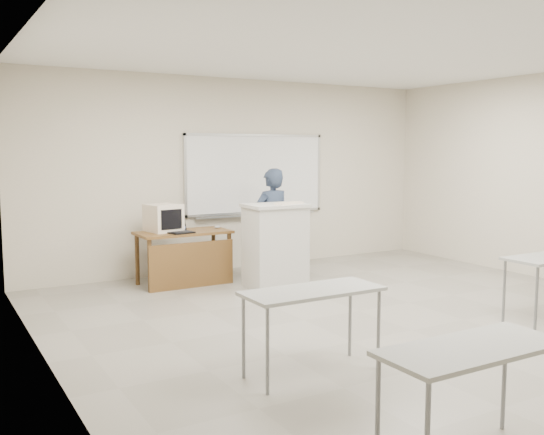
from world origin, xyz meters
TOP-DOWN VIEW (x-y plane):
  - floor at (0.00, 0.00)m, footprint 7.00×8.00m
  - whiteboard at (0.30, 3.97)m, footprint 2.48×0.10m
  - student_desks at (-0.00, -1.35)m, footprint 4.40×2.20m
  - instructor_desk at (-1.23, 3.19)m, footprint 1.30×0.65m
  - podium at (-0.20, 2.50)m, footprint 0.81×0.59m
  - crt_monitor at (-1.48, 3.43)m, footprint 0.42×0.47m
  - laptop at (-1.33, 3.17)m, footprint 0.32×0.30m
  - mouse at (-0.68, 3.35)m, footprint 0.11×0.09m
  - keyboard at (-0.05, 2.38)m, footprint 0.46×0.25m
  - presenter at (0.07, 3.07)m, footprint 0.62×0.43m

SIDE VIEW (x-z plane):
  - floor at x=0.00m, z-range -0.01..0.00m
  - instructor_desk at x=-1.23m, z-range 0.15..0.90m
  - podium at x=-0.20m, z-range 0.00..1.15m
  - student_desks at x=0.00m, z-range 0.31..1.04m
  - mouse at x=-0.68m, z-range 0.75..0.78m
  - laptop at x=-1.33m, z-range 0.69..0.93m
  - presenter at x=0.07m, z-range 0.00..1.62m
  - crt_monitor at x=-1.48m, z-range 0.74..1.14m
  - keyboard at x=-0.05m, z-range 1.15..1.18m
  - whiteboard at x=0.30m, z-range 0.83..2.14m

